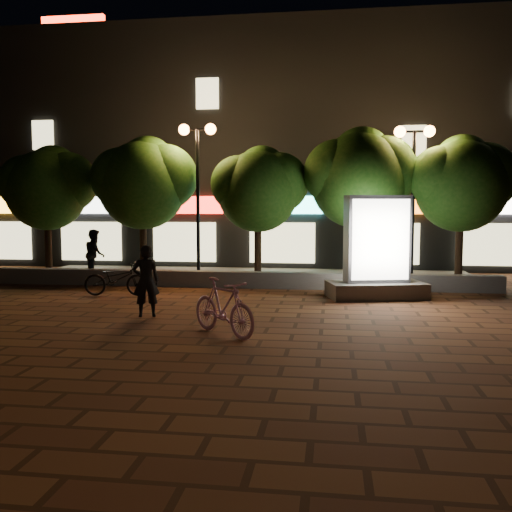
% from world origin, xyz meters
% --- Properties ---
extents(ground, '(80.00, 80.00, 0.00)m').
position_xyz_m(ground, '(0.00, 0.00, 0.00)').
color(ground, brown).
rests_on(ground, ground).
extents(retaining_wall, '(16.00, 0.45, 0.50)m').
position_xyz_m(retaining_wall, '(0.00, 4.00, 0.25)').
color(retaining_wall, slate).
rests_on(retaining_wall, ground).
extents(sidewalk, '(16.00, 5.00, 0.08)m').
position_xyz_m(sidewalk, '(0.00, 6.50, 0.04)').
color(sidewalk, slate).
rests_on(sidewalk, ground).
extents(building_block, '(28.00, 8.12, 11.30)m').
position_xyz_m(building_block, '(-0.01, 12.99, 5.00)').
color(building_block, black).
rests_on(building_block, ground).
extents(tree_far_left, '(3.36, 2.80, 4.63)m').
position_xyz_m(tree_far_left, '(-6.95, 5.46, 3.29)').
color(tree_far_left, black).
rests_on(tree_far_left, sidewalk).
extents(tree_left, '(3.60, 3.00, 4.89)m').
position_xyz_m(tree_left, '(-3.45, 5.46, 3.44)').
color(tree_left, black).
rests_on(tree_left, sidewalk).
extents(tree_mid, '(3.24, 2.70, 4.50)m').
position_xyz_m(tree_mid, '(0.55, 5.46, 3.22)').
color(tree_mid, black).
rests_on(tree_mid, sidewalk).
extents(tree_right, '(3.72, 3.10, 5.07)m').
position_xyz_m(tree_right, '(3.86, 5.46, 3.57)').
color(tree_right, black).
rests_on(tree_right, sidewalk).
extents(tree_far_right, '(3.48, 2.90, 4.76)m').
position_xyz_m(tree_far_right, '(7.05, 5.46, 3.37)').
color(tree_far_right, black).
rests_on(tree_far_right, sidewalk).
extents(street_lamp_left, '(1.26, 0.36, 5.18)m').
position_xyz_m(street_lamp_left, '(-1.50, 5.20, 4.03)').
color(street_lamp_left, black).
rests_on(street_lamp_left, sidewalk).
extents(street_lamp_right, '(1.26, 0.36, 4.98)m').
position_xyz_m(street_lamp_right, '(5.50, 5.20, 3.89)').
color(street_lamp_right, black).
rests_on(street_lamp_right, sidewalk).
extents(ad_kiosk, '(2.85, 1.91, 2.83)m').
position_xyz_m(ad_kiosk, '(4.20, 2.56, 1.14)').
color(ad_kiosk, slate).
rests_on(ad_kiosk, ground).
extents(scooter_pink, '(1.75, 1.63, 1.12)m').
position_xyz_m(scooter_pink, '(0.88, -2.49, 0.56)').
color(scooter_pink, '#D992C3').
rests_on(scooter_pink, ground).
extents(rider, '(0.69, 0.56, 1.65)m').
position_xyz_m(rider, '(-1.24, -0.88, 0.83)').
color(rider, black).
rests_on(rider, ground).
extents(scooter_parked, '(1.88, 0.86, 0.95)m').
position_xyz_m(scooter_parked, '(-3.09, 1.92, 0.48)').
color(scooter_parked, black).
rests_on(scooter_parked, ground).
extents(pedestrian, '(0.94, 1.02, 1.68)m').
position_xyz_m(pedestrian, '(-5.07, 4.94, 0.92)').
color(pedestrian, black).
rests_on(pedestrian, sidewalk).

